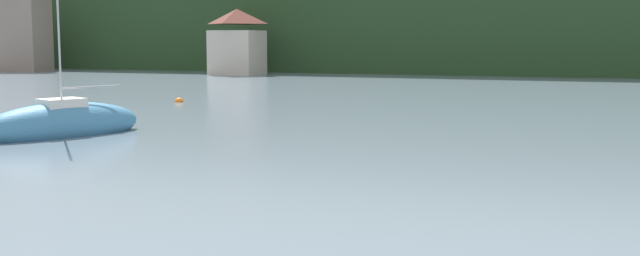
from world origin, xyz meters
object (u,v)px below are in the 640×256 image
(shore_building_west, at_px, (19,28))
(mooring_buoy_near, at_px, (179,102))
(shore_building_westcentral, at_px, (237,43))
(sailboat_mid_2, at_px, (62,124))

(shore_building_west, relative_size, mooring_buoy_near, 18.86)
(shore_building_west, distance_m, shore_building_westcentral, 29.04)
(shore_building_westcentral, bearing_deg, sailboat_mid_2, -70.82)
(sailboat_mid_2, bearing_deg, shore_building_west, -114.41)
(shore_building_west, bearing_deg, mooring_buoy_near, -38.04)
(mooring_buoy_near, bearing_deg, sailboat_mid_2, -75.35)
(shore_building_westcentral, xyz_separation_m, mooring_buoy_near, (12.91, -33.29, -3.42))
(sailboat_mid_2, height_order, mooring_buoy_near, sailboat_mid_2)
(shore_building_westcentral, relative_size, mooring_buoy_near, 12.56)
(shore_building_west, height_order, shore_building_westcentral, shore_building_west)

